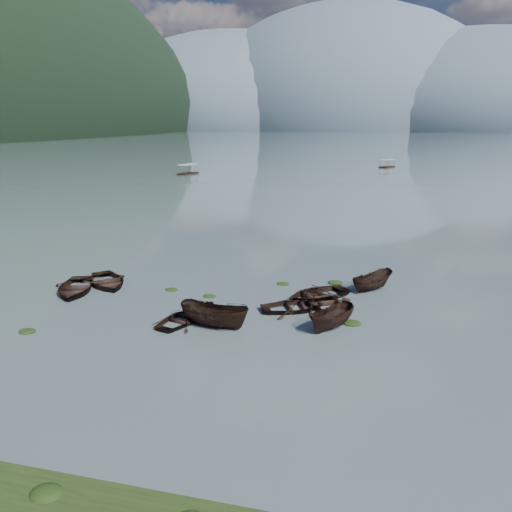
% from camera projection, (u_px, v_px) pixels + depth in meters
% --- Properties ---
extents(ground_plane, '(2400.00, 2400.00, 0.00)m').
position_uv_depth(ground_plane, '(203.00, 346.00, 27.23)').
color(ground_plane, '#4A585C').
extents(haze_mtn_a, '(520.00, 520.00, 280.00)m').
position_uv_depth(haze_mtn_a, '(237.00, 129.00, 931.47)').
color(haze_mtn_a, '#475666').
rests_on(haze_mtn_a, ground).
extents(haze_mtn_b, '(520.00, 520.00, 340.00)m').
position_uv_depth(haze_mtn_b, '(345.00, 129.00, 884.40)').
color(haze_mtn_b, '#475666').
rests_on(haze_mtn_b, ground).
extents(haze_mtn_c, '(520.00, 520.00, 260.00)m').
position_uv_depth(haze_mtn_c, '(465.00, 130.00, 837.32)').
color(haze_mtn_c, '#475666').
rests_on(haze_mtn_c, ground).
extents(rowboat_0, '(5.21, 6.02, 1.04)m').
position_uv_depth(rowboat_0, '(75.00, 292.00, 35.96)').
color(rowboat_0, black).
rests_on(rowboat_0, ground).
extents(rowboat_1, '(3.66, 4.41, 0.79)m').
position_uv_depth(rowboat_1, '(182.00, 322.00, 30.54)').
color(rowboat_1, black).
rests_on(rowboat_1, ground).
extents(rowboat_2, '(4.80, 2.52, 1.76)m').
position_uv_depth(rowboat_2, '(215.00, 326.00, 29.90)').
color(rowboat_2, black).
rests_on(rowboat_2, ground).
extents(rowboat_3, '(5.17, 5.55, 0.94)m').
position_uv_depth(rowboat_3, '(321.00, 304.00, 33.51)').
color(rowboat_3, black).
rests_on(rowboat_3, ground).
extents(rowboat_4, '(5.11, 4.57, 0.87)m').
position_uv_depth(rowboat_4, '(293.00, 310.00, 32.49)').
color(rowboat_4, black).
rests_on(rowboat_4, ground).
extents(rowboat_5, '(3.22, 4.16, 1.52)m').
position_uv_depth(rowboat_5, '(332.00, 328.00, 29.70)').
color(rowboat_5, black).
rests_on(rowboat_5, ground).
extents(rowboat_6, '(5.94, 6.03, 1.02)m').
position_uv_depth(rowboat_6, '(108.00, 285.00, 37.49)').
color(rowboat_6, black).
rests_on(rowboat_6, ground).
extents(rowboat_7, '(5.82, 5.74, 0.99)m').
position_uv_depth(rowboat_7, '(317.00, 298.00, 34.80)').
color(rowboat_7, black).
rests_on(rowboat_7, ground).
extents(rowboat_8, '(3.63, 4.03, 1.53)m').
position_uv_depth(rowboat_8, '(372.00, 289.00, 36.52)').
color(rowboat_8, black).
rests_on(rowboat_8, ground).
extents(weed_clump_0, '(1.01, 0.82, 0.22)m').
position_uv_depth(weed_clump_0, '(27.00, 332.00, 29.11)').
color(weed_clump_0, black).
rests_on(weed_clump_0, ground).
extents(weed_clump_1, '(0.93, 0.75, 0.21)m').
position_uv_depth(weed_clump_1, '(210.00, 297.00, 35.02)').
color(weed_clump_1, black).
rests_on(weed_clump_1, ground).
extents(weed_clump_2, '(1.12, 0.90, 0.24)m').
position_uv_depth(weed_clump_2, '(212.00, 314.00, 31.87)').
color(weed_clump_2, black).
rests_on(weed_clump_2, ground).
extents(weed_clump_3, '(0.82, 0.69, 0.18)m').
position_uv_depth(weed_clump_3, '(346.00, 291.00, 36.28)').
color(weed_clump_3, black).
rests_on(weed_clump_3, ground).
extents(weed_clump_4, '(1.17, 0.93, 0.24)m').
position_uv_depth(weed_clump_4, '(352.00, 324.00, 30.29)').
color(weed_clump_4, black).
rests_on(weed_clump_4, ground).
extents(weed_clump_5, '(0.95, 0.77, 0.20)m').
position_uv_depth(weed_clump_5, '(172.00, 290.00, 36.38)').
color(weed_clump_5, black).
rests_on(weed_clump_5, ground).
extents(weed_clump_6, '(0.96, 0.80, 0.20)m').
position_uv_depth(weed_clump_6, '(283.00, 284.00, 37.68)').
color(weed_clump_6, black).
rests_on(weed_clump_6, ground).
extents(weed_clump_7, '(1.15, 0.92, 0.25)m').
position_uv_depth(weed_clump_7, '(335.00, 283.00, 37.91)').
color(weed_clump_7, black).
rests_on(weed_clump_7, ground).
extents(pontoon_left, '(3.45, 6.20, 2.25)m').
position_uv_depth(pontoon_left, '(188.00, 174.00, 117.65)').
color(pontoon_left, black).
rests_on(pontoon_left, ground).
extents(pontoon_centre, '(4.42, 5.65, 2.01)m').
position_uv_depth(pontoon_centre, '(387.00, 167.00, 135.55)').
color(pontoon_centre, black).
rests_on(pontoon_centre, ground).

